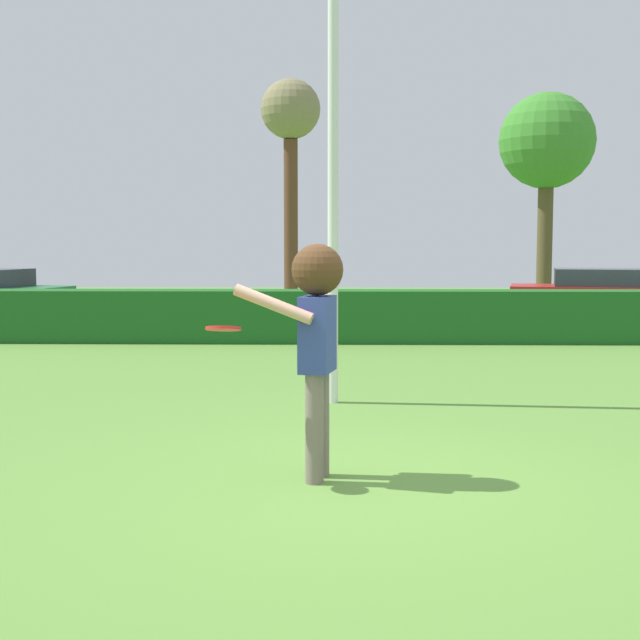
# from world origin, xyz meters

# --- Properties ---
(ground_plane) EXTENTS (60.00, 60.00, 0.00)m
(ground_plane) POSITION_xyz_m (0.00, 0.00, 0.00)
(ground_plane) COLOR #5E8E39
(person) EXTENTS (0.83, 0.55, 1.82)m
(person) POSITION_xyz_m (-0.22, 0.13, 1.21)
(person) COLOR slate
(person) RESTS_ON ground
(frisbee) EXTENTS (0.26, 0.26, 0.07)m
(frisbee) POSITION_xyz_m (-0.91, -0.06, 1.19)
(frisbee) COLOR red
(lamppost) EXTENTS (0.24, 0.24, 6.98)m
(lamppost) POSITION_xyz_m (-0.11, 3.39, 3.81)
(lamppost) COLOR silver
(lamppost) RESTS_ON ground
(hedge_row) EXTENTS (19.15, 0.90, 0.96)m
(hedge_row) POSITION_xyz_m (0.00, 9.58, 0.48)
(hedge_row) COLOR #1D5A20
(hedge_row) RESTS_ON ground
(parked_car_red) EXTENTS (4.48, 2.61, 1.25)m
(parked_car_red) POSITION_xyz_m (6.14, 13.77, 0.69)
(parked_car_red) COLOR #B21E1E
(parked_car_red) RESTS_ON ground
(birch_tree) EXTENTS (1.76, 1.76, 6.67)m
(birch_tree) POSITION_xyz_m (-1.44, 19.34, 5.33)
(birch_tree) COLOR brown
(birch_tree) RESTS_ON ground
(willow_tree) EXTENTS (2.64, 2.64, 5.99)m
(willow_tree) POSITION_xyz_m (5.73, 17.83, 4.57)
(willow_tree) COLOR brown
(willow_tree) RESTS_ON ground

